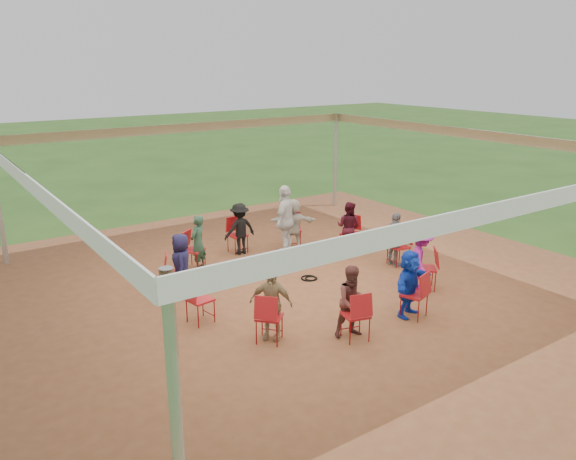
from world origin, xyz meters
TOP-DOWN VIEW (x-y plane):
  - ground at (0.00, 0.00)m, footprint 80.00×80.00m
  - dirt_patch at (0.00, 0.00)m, footprint 13.00×13.00m
  - tent at (0.00, 0.00)m, footprint 10.33×10.33m
  - chair_0 at (2.60, -0.31)m, footprint 0.49×0.47m
  - chair_1 at (2.36, 1.14)m, footprint 0.58×0.57m
  - chair_2 at (1.37, 2.24)m, footprint 0.59×0.59m
  - chair_3 at (-0.06, 2.62)m, footprint 0.43×0.45m
  - chair_4 at (-1.47, 2.17)m, footprint 0.59×0.60m
  - chair_5 at (-2.41, 1.03)m, footprint 0.57×0.56m
  - chair_6 at (-2.59, -0.43)m, footprint 0.50×0.49m
  - chair_7 at (-1.94, -1.76)m, footprint 0.61×0.61m
  - chair_8 at (-0.68, -2.53)m, footprint 0.52×0.53m
  - chair_9 at (0.80, -2.50)m, footprint 0.53×0.55m
  - chair_10 at (2.02, -1.67)m, footprint 0.61×0.60m
  - person_seated_0 at (2.48, -0.30)m, footprint 0.47×0.80m
  - person_seated_1 at (2.25, 1.09)m, footprint 0.60×0.72m
  - person_seated_2 at (1.30, 2.14)m, footprint 1.25×1.01m
  - person_seated_3 at (-0.06, 2.50)m, footprint 0.84×0.43m
  - person_seated_4 at (-1.40, 2.07)m, footprint 0.56×0.52m
  - person_seated_5 at (-2.30, 0.99)m, footprint 0.57×0.72m
  - person_seated_6 at (-1.85, -1.68)m, footprint 0.79×0.82m
  - person_seated_7 at (-0.65, -2.42)m, footprint 0.70×0.51m
  - person_seated_8 at (0.76, -2.38)m, footprint 1.28×0.79m
  - person_seated_9 at (1.93, -1.59)m, footprint 0.85×0.91m
  - standing_person at (0.83, 1.79)m, footprint 1.15×1.01m
  - cable_coil at (0.34, 0.14)m, footprint 0.43×0.43m
  - laptop at (2.32, -0.28)m, footprint 0.27×0.33m

SIDE VIEW (x-z plane):
  - ground at x=0.00m, z-range 0.00..0.00m
  - dirt_patch at x=0.00m, z-range 0.01..0.01m
  - cable_coil at x=0.34m, z-range 0.01..0.04m
  - chair_0 at x=2.60m, z-range 0.00..0.90m
  - chair_1 at x=2.36m, z-range 0.00..0.90m
  - chair_2 at x=1.37m, z-range 0.00..0.90m
  - chair_3 at x=-0.06m, z-range 0.00..0.90m
  - chair_4 at x=-1.47m, z-range 0.00..0.90m
  - chair_5 at x=-2.41m, z-range 0.00..0.90m
  - chair_6 at x=-2.59m, z-range 0.00..0.90m
  - chair_7 at x=-1.94m, z-range 0.00..0.90m
  - chair_8 at x=-0.68m, z-range 0.00..0.90m
  - chair_9 at x=0.80m, z-range 0.00..0.90m
  - chair_10 at x=2.02m, z-range 0.00..0.90m
  - laptop at x=2.32m, z-range 0.51..0.71m
  - person_seated_0 at x=2.48m, z-range 0.01..1.30m
  - person_seated_1 at x=2.25m, z-range 0.01..1.30m
  - person_seated_2 at x=1.30m, z-range 0.01..1.30m
  - person_seated_3 at x=-0.06m, z-range 0.01..1.30m
  - person_seated_4 at x=-1.40m, z-range 0.01..1.30m
  - person_seated_5 at x=-2.30m, z-range 0.01..1.30m
  - person_seated_6 at x=-1.85m, z-range 0.01..1.30m
  - person_seated_7 at x=-0.65m, z-range 0.01..1.30m
  - person_seated_8 at x=0.76m, z-range 0.01..1.30m
  - person_seated_9 at x=1.93m, z-range 0.01..1.30m
  - standing_person at x=0.83m, z-range 0.01..1.77m
  - tent at x=0.00m, z-range 0.87..3.87m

